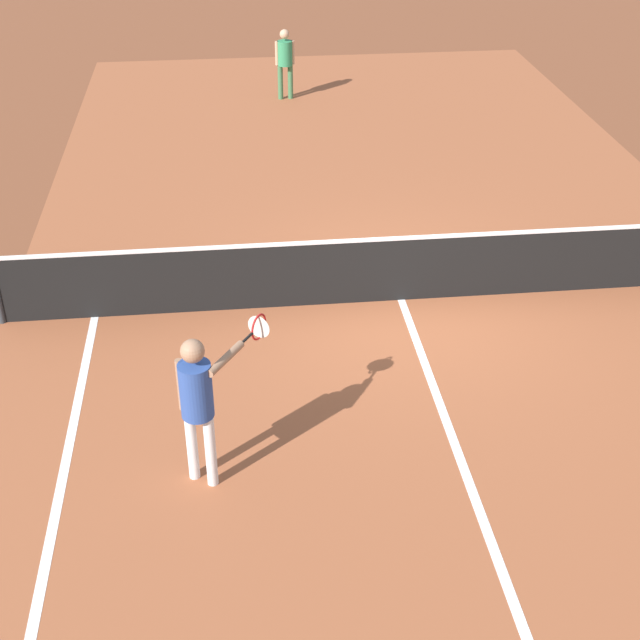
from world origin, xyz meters
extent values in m
plane|color=brown|center=(0.00, 0.00, 0.00)|extent=(60.00, 60.00, 0.00)
cube|color=#9E5433|center=(0.00, 0.00, 0.00)|extent=(10.62, 24.40, 0.00)
cube|color=white|center=(0.00, -3.20, 0.00)|extent=(0.10, 6.40, 0.01)
cube|color=black|center=(0.00, 0.00, 0.46)|extent=(10.58, 0.02, 0.91)
cube|color=white|center=(0.00, 0.00, 0.94)|extent=(10.58, 0.03, 0.05)
cylinder|color=white|center=(-2.76, -3.28, 0.42)|extent=(0.11, 0.11, 0.83)
cylinder|color=white|center=(-2.58, -3.40, 0.42)|extent=(0.11, 0.11, 0.83)
cylinder|color=#2D4C99|center=(-2.67, -3.34, 1.13)|extent=(0.32, 0.32, 0.59)
sphere|color=#A87A5B|center=(-2.67, -3.34, 1.58)|extent=(0.23, 0.23, 0.23)
cylinder|color=#A87A5B|center=(-2.82, -3.25, 1.14)|extent=(0.08, 0.08, 0.57)
cylinder|color=#A87A5B|center=(-2.38, -3.19, 1.37)|extent=(0.38, 0.52, 0.08)
cylinder|color=black|center=(-2.16, -2.86, 1.37)|extent=(0.14, 0.20, 0.03)
torus|color=red|center=(-2.03, -2.66, 1.37)|extent=(0.17, 0.25, 0.28)
cylinder|color=silver|center=(-2.03, -2.66, 1.37)|extent=(0.21, 0.14, 0.25)
cylinder|color=#3F7247|center=(-1.00, 8.85, 0.37)|extent=(0.11, 0.11, 0.73)
cylinder|color=#3F7247|center=(-0.78, 8.87, 0.37)|extent=(0.11, 0.11, 0.73)
cylinder|color=#338C59|center=(-0.89, 8.86, 0.99)|extent=(0.32, 0.32, 0.51)
sphere|color=tan|center=(-0.89, 8.86, 1.39)|extent=(0.20, 0.20, 0.20)
cylinder|color=tan|center=(-1.06, 8.85, 1.00)|extent=(0.08, 0.08, 0.50)
cylinder|color=tan|center=(-0.72, 8.87, 1.00)|extent=(0.08, 0.08, 0.50)
camera|label=1|loc=(-2.25, -10.26, 6.15)|focal=49.91mm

